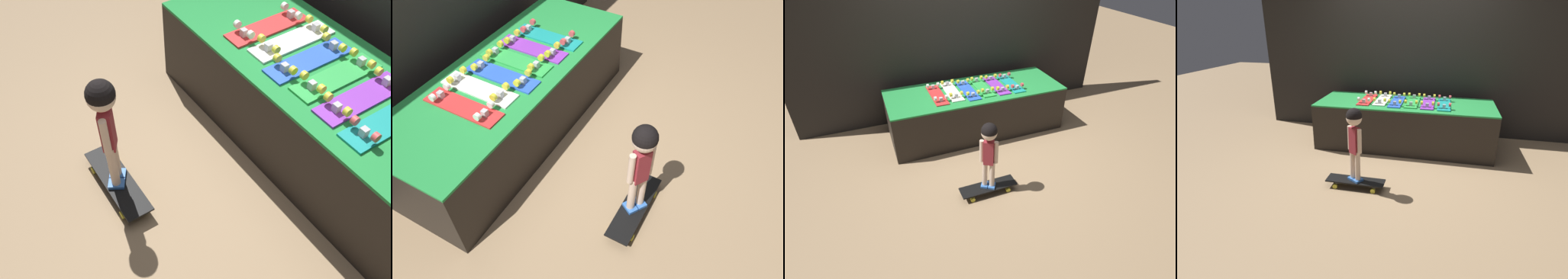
% 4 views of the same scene
% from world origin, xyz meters
% --- Properties ---
extents(ground_plane, '(16.00, 16.00, 0.00)m').
position_xyz_m(ground_plane, '(0.00, 0.00, 0.00)').
color(ground_plane, '#9E7F5B').
extents(back_wall, '(4.88, 0.10, 2.44)m').
position_xyz_m(back_wall, '(0.00, 1.27, 1.22)').
color(back_wall, black).
rests_on(back_wall, ground_plane).
extents(display_rack, '(2.44, 0.89, 0.65)m').
position_xyz_m(display_rack, '(0.00, 0.59, 0.32)').
color(display_rack, black).
rests_on(display_rack, ground_plane).
extents(skateboard_red_on_rack, '(0.17, 0.63, 0.09)m').
position_xyz_m(skateboard_red_on_rack, '(-0.54, 0.58, 0.67)').
color(skateboard_red_on_rack, red).
rests_on(skateboard_red_on_rack, display_rack).
extents(skateboard_white_on_rack, '(0.17, 0.63, 0.09)m').
position_xyz_m(skateboard_white_on_rack, '(-0.32, 0.62, 0.67)').
color(skateboard_white_on_rack, white).
rests_on(skateboard_white_on_rack, display_rack).
extents(skateboard_blue_on_rack, '(0.17, 0.63, 0.09)m').
position_xyz_m(skateboard_blue_on_rack, '(-0.11, 0.57, 0.67)').
color(skateboard_blue_on_rack, blue).
rests_on(skateboard_blue_on_rack, display_rack).
extents(skateboard_green_on_rack, '(0.17, 0.63, 0.09)m').
position_xyz_m(skateboard_green_on_rack, '(0.11, 0.59, 0.67)').
color(skateboard_green_on_rack, green).
rests_on(skateboard_green_on_rack, display_rack).
extents(skateboard_purple_on_rack, '(0.17, 0.63, 0.09)m').
position_xyz_m(skateboard_purple_on_rack, '(0.32, 0.58, 0.67)').
color(skateboard_purple_on_rack, purple).
rests_on(skateboard_purple_on_rack, display_rack).
extents(skateboard_teal_on_rack, '(0.17, 0.63, 0.09)m').
position_xyz_m(skateboard_teal_on_rack, '(0.54, 0.56, 0.67)').
color(skateboard_teal_on_rack, teal).
rests_on(skateboard_teal_on_rack, display_rack).
extents(skateboard_on_floor, '(0.65, 0.18, 0.09)m').
position_xyz_m(skateboard_on_floor, '(-0.34, -0.73, 0.07)').
color(skateboard_on_floor, black).
rests_on(skateboard_on_floor, ground_plane).
extents(child, '(0.19, 0.17, 0.82)m').
position_xyz_m(child, '(-0.34, -0.73, 0.67)').
color(child, '#3870C6').
rests_on(child, skateboard_on_floor).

